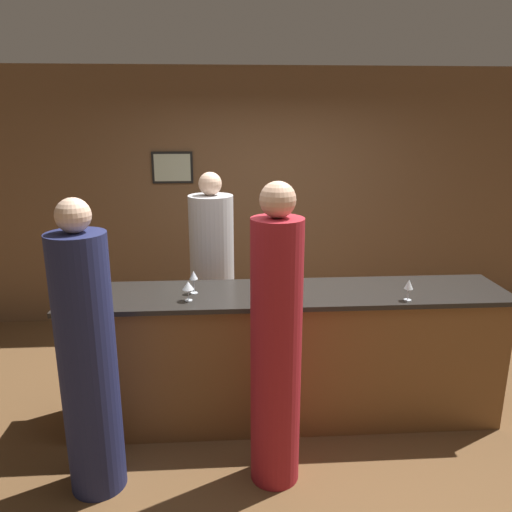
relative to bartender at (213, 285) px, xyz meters
The scene contains 10 objects.
ground_plane 1.27m from the bartender, 52.85° to the right, with size 14.00×14.00×0.00m, color brown.
back_wall 1.56m from the bartender, 67.07° to the left, with size 8.00×0.08×2.80m.
bar_counter 1.00m from the bartender, 52.85° to the right, with size 3.26×0.63×1.04m.
bartender is the anchor object (origin of this frame).
guest_0 1.49m from the bartender, 73.75° to the right, with size 0.31×0.31×1.94m.
guest_1 1.60m from the bartender, 116.65° to the right, with size 0.34×0.34×1.86m.
wine_bottle_0 1.16m from the bartender, 61.19° to the right, with size 0.08×0.08×0.29m.
wine_glass_0 1.73m from the bartender, 35.28° to the right, with size 0.06×0.06×0.15m.
wine_glass_1 0.95m from the bartender, 99.32° to the right, with size 0.08×0.08×0.14m.
wine_glass_2 0.82m from the bartender, 98.91° to the right, with size 0.06×0.06×0.17m.
Camera 1 is at (-0.46, -3.44, 2.29)m, focal length 35.00 mm.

